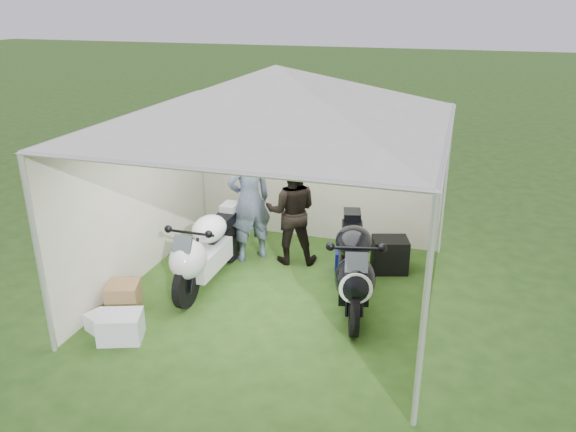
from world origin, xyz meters
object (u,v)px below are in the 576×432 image
at_px(motorcycle_black, 353,265).
at_px(crate_2, 100,322).
at_px(paddock_stand, 350,262).
at_px(crate_1, 124,296).
at_px(equipment_box, 390,255).
at_px(person_dark_jacket, 291,211).
at_px(crate_0, 121,327).
at_px(canopy_tent, 277,101).
at_px(motorcycle_white, 205,249).
at_px(person_blue_jacket, 249,200).

xyz_separation_m(motorcycle_black, crate_2, (-2.77, -1.46, -0.48)).
height_order(paddock_stand, crate_2, paddock_stand).
height_order(crate_1, crate_2, crate_1).
bearing_deg(equipment_box, person_dark_jacket, -175.83).
bearing_deg(crate_2, crate_1, 90.94).
bearing_deg(crate_0, crate_2, 167.30).
xyz_separation_m(person_dark_jacket, crate_0, (-1.29, -2.59, -0.64)).
height_order(canopy_tent, motorcycle_white, canopy_tent).
xyz_separation_m(motorcycle_black, person_blue_jacket, (-1.75, 0.96, 0.35)).
bearing_deg(motorcycle_black, crate_1, -174.56).
distance_m(canopy_tent, paddock_stand, 2.69).
height_order(motorcycle_black, equipment_box, motorcycle_black).
bearing_deg(equipment_box, crate_1, -146.19).
distance_m(canopy_tent, motorcycle_black, 2.24).
bearing_deg(equipment_box, crate_2, -139.71).
bearing_deg(crate_2, person_blue_jacket, 67.26).
relative_size(motorcycle_white, motorcycle_black, 0.95).
distance_m(equipment_box, crate_0, 3.85).
relative_size(equipment_box, crate_2, 1.66).
relative_size(motorcycle_black, person_blue_jacket, 1.13).
height_order(canopy_tent, crate_0, canopy_tent).
xyz_separation_m(person_blue_jacket, equipment_box, (2.08, 0.20, -0.69)).
bearing_deg(motorcycle_white, person_blue_jacket, 74.89).
bearing_deg(paddock_stand, person_blue_jacket, 179.67).
relative_size(motorcycle_black, crate_2, 7.03).
height_order(motorcycle_black, crate_1, motorcycle_black).
height_order(motorcycle_white, equipment_box, motorcycle_white).
bearing_deg(person_blue_jacket, crate_1, 15.43).
height_order(person_blue_jacket, crate_0, person_blue_jacket).
bearing_deg(canopy_tent, crate_0, -130.98).
height_order(canopy_tent, person_blue_jacket, canopy_tent).
relative_size(person_dark_jacket, equipment_box, 3.20).
bearing_deg(paddock_stand, crate_1, -143.97).
bearing_deg(paddock_stand, canopy_tent, -132.82).
height_order(motorcycle_white, person_dark_jacket, person_dark_jacket).
bearing_deg(equipment_box, crate_0, -135.52).
bearing_deg(canopy_tent, person_blue_jacket, 129.46).
bearing_deg(crate_1, person_dark_jacket, 50.18).
height_order(person_dark_jacket, crate_0, person_dark_jacket).
distance_m(motorcycle_white, crate_0, 1.60).
height_order(motorcycle_white, person_blue_jacket, person_blue_jacket).
xyz_separation_m(person_dark_jacket, equipment_box, (1.46, 0.11, -0.55)).
distance_m(motorcycle_black, crate_1, 2.95).
relative_size(paddock_stand, crate_0, 0.89).
xyz_separation_m(canopy_tent, crate_0, (-1.40, -1.61, -2.41)).
xyz_separation_m(paddock_stand, person_dark_jacket, (-0.92, 0.11, 0.64)).
distance_m(canopy_tent, crate_2, 3.38).
distance_m(person_blue_jacket, crate_1, 2.26).
distance_m(person_dark_jacket, crate_1, 2.64).
height_order(person_dark_jacket, equipment_box, person_dark_jacket).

